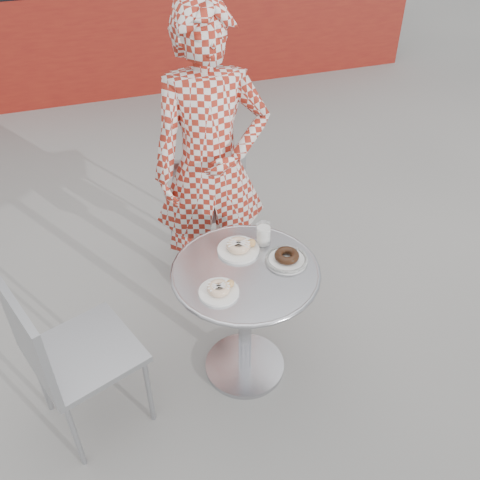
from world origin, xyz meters
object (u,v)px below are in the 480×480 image
object	(u,v)px
bistro_table	(245,297)
plate_far	(239,247)
plate_checker	(287,258)
chair_left	(90,380)
plate_near	(219,290)
milk_cup	(263,235)
seated_person	(211,167)
chair_far	(205,227)

from	to	relation	value
bistro_table	plate_far	world-z (taller)	plate_far
plate_far	plate_checker	world-z (taller)	plate_far
chair_left	bistro_table	bearing A→B (deg)	-106.65
plate_near	milk_cup	size ratio (longest dim) A/B	1.58
bistro_table	milk_cup	bearing A→B (deg)	47.56
plate_far	seated_person	bearing A→B (deg)	88.39
chair_far	chair_left	size ratio (longest dim) A/B	0.97
seated_person	plate_far	bearing A→B (deg)	-85.24
plate_near	plate_checker	size ratio (longest dim) A/B	0.88
chair_left	seated_person	size ratio (longest dim) A/B	0.53
chair_left	plate_checker	world-z (taller)	chair_left
chair_far	plate_near	size ratio (longest dim) A/B	4.96
chair_far	seated_person	size ratio (longest dim) A/B	0.51
plate_far	plate_near	size ratio (longest dim) A/B	1.13
plate_near	plate_checker	bearing A→B (deg)	16.32
chair_left	plate_far	size ratio (longest dim) A/B	4.51
chair_far	seated_person	xyz separation A→B (m)	(-0.01, -0.25, 0.57)
chair_far	chair_left	world-z (taller)	chair_left
bistro_table	seated_person	bearing A→B (deg)	87.39
chair_left	chair_far	bearing A→B (deg)	-60.46
bistro_table	milk_cup	world-z (taller)	milk_cup
milk_cup	chair_left	bearing A→B (deg)	-167.15
plate_checker	milk_cup	distance (m)	0.17
plate_checker	bistro_table	bearing A→B (deg)	179.95
plate_checker	milk_cup	xyz separation A→B (m)	(-0.06, 0.15, 0.04)
bistro_table	seated_person	xyz separation A→B (m)	(0.03, 0.65, 0.32)
plate_far	plate_checker	xyz separation A→B (m)	(0.18, -0.14, -0.00)
chair_far	seated_person	distance (m)	0.62
seated_person	plate_far	distance (m)	0.53
bistro_table	chair_far	distance (m)	0.93
chair_far	plate_near	xyz separation A→B (m)	(-0.19, -1.00, 0.43)
bistro_table	plate_far	bearing A→B (deg)	83.66
plate_far	chair_far	bearing A→B (deg)	88.11
milk_cup	plate_far	bearing A→B (deg)	-172.06
chair_far	plate_checker	bearing A→B (deg)	100.65
seated_person	plate_near	size ratio (longest dim) A/B	9.68
bistro_table	plate_far	size ratio (longest dim) A/B	3.49
bistro_table	seated_person	size ratio (longest dim) A/B	0.41
bistro_table	plate_near	xyz separation A→B (m)	(-0.15, -0.10, 0.18)
chair_far	plate_checker	world-z (taller)	chair_far
plate_far	plate_near	xyz separation A→B (m)	(-0.17, -0.24, -0.00)
chair_far	milk_cup	xyz separation A→B (m)	(0.10, -0.75, 0.47)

